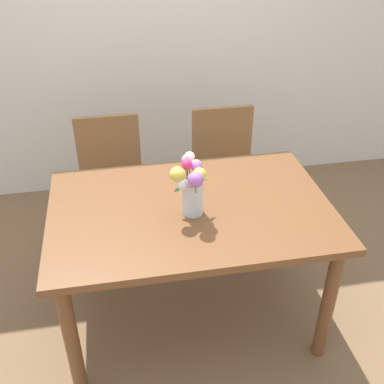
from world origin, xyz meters
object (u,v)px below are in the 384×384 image
dining_table (191,222)px  chair_right (225,165)px  chair_left (111,175)px  flower_vase (191,184)px

dining_table → chair_right: chair_right is taller
dining_table → chair_left: size_ratio=1.58×
dining_table → flower_vase: flower_vase is taller
dining_table → chair_left: chair_left is taller
chair_left → chair_right: same height
chair_right → flower_vase: flower_vase is taller
dining_table → chair_left: bearing=115.5°
flower_vase → dining_table: bearing=82.0°
dining_table → flower_vase: bearing=-98.0°
chair_left → flower_vase: (0.38, -0.87, 0.42)m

